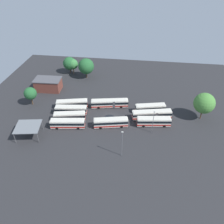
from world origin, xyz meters
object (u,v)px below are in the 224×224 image
at_px(bus_row0_slot1, 150,108).
at_px(bus_row2_slot3, 68,123).
at_px(bus_row2_slot2, 70,116).
at_px(lamp_post_near_entrance, 122,143).
at_px(depot_building, 48,84).
at_px(tree_west_edge, 204,103).
at_px(bus_row2_slot0, 72,104).
at_px(tree_northwest, 30,94).
at_px(tree_northeast, 73,64).
at_px(lamp_post_by_building, 153,121).
at_px(bus_row0_slot3, 154,121).
at_px(bus_row2_slot1, 71,110).
at_px(tree_north_edge, 70,63).
at_px(bus_row0_slot2, 152,114).
at_px(bus_row1_slot3, 111,122).
at_px(bus_row1_slot0, 110,103).
at_px(tree_east_edge, 86,66).
at_px(maintenance_shelter, 28,127).

distance_m(bus_row0_slot1, bus_row2_slot3, 32.02).
xyz_separation_m(bus_row2_slot2, lamp_post_near_entrance, (-20.83, 15.30, 3.47)).
relative_size(depot_building, tree_west_edge, 1.12).
distance_m(bus_row2_slot0, bus_row2_slot2, 8.37).
bearing_deg(tree_northwest, tree_northeast, -106.73).
bearing_deg(lamp_post_by_building, bus_row0_slot3, -98.21).
height_order(bus_row2_slot1, tree_northeast, tree_northeast).
relative_size(bus_row2_slot2, tree_north_edge, 1.40).
height_order(bus_row0_slot1, bus_row2_slot1, same).
height_order(depot_building, tree_northeast, tree_northeast).
bearing_deg(bus_row0_slot1, bus_row2_slot2, 17.60).
xyz_separation_m(bus_row2_slot0, tree_west_edge, (-49.69, 0.64, 5.03)).
xyz_separation_m(bus_row0_slot1, bus_row2_slot0, (30.93, 1.11, 0.00)).
height_order(bus_row0_slot2, lamp_post_near_entrance, lamp_post_near_entrance).
distance_m(tree_northeast, tree_west_edge, 65.16).
height_order(bus_row1_slot3, lamp_post_near_entrance, lamp_post_near_entrance).
relative_size(depot_building, tree_north_edge, 1.42).
bearing_deg(bus_row1_slot0, tree_east_edge, -58.10).
bearing_deg(lamp_post_by_building, bus_row2_slot1, -13.16).
relative_size(bus_row2_slot3, tree_northwest, 1.60).
bearing_deg(lamp_post_near_entrance, tree_northwest, -31.13).
relative_size(bus_row2_slot0, tree_west_edge, 1.18).
distance_m(bus_row0_slot3, tree_northeast, 54.67).
xyz_separation_m(depot_building, tree_west_edge, (-64.07, 13.06, 4.11)).
bearing_deg(maintenance_shelter, bus_row2_slot0, -117.40).
xyz_separation_m(bus_row2_slot3, lamp_post_by_building, (-29.61, -1.12, 3.22)).
relative_size(lamp_post_by_building, tree_east_edge, 0.93).
xyz_separation_m(bus_row1_slot0, lamp_post_by_building, (-16.66, 13.73, 3.22)).
bearing_deg(tree_northeast, tree_west_edge, 151.85).
distance_m(lamp_post_near_entrance, tree_east_edge, 54.80).
relative_size(bus_row0_slot3, bus_row1_slot3, 0.99).
height_order(lamp_post_by_building, tree_northwest, lamp_post_by_building).
distance_m(bus_row0_slot2, bus_row1_slot0, 17.50).
bearing_deg(bus_row2_slot2, bus_row0_slot3, -177.97).
bearing_deg(bus_row0_slot2, lamp_post_near_entrance, 65.79).
bearing_deg(depot_building, bus_row2_slot0, 139.19).
bearing_deg(tree_west_edge, tree_northeast, -28.15).
height_order(bus_row0_slot2, bus_row1_slot3, same).
bearing_deg(tree_north_edge, lamp_post_by_building, 134.53).
height_order(bus_row1_slot3, bus_row2_slot1, same).
relative_size(bus_row0_slot1, bus_row1_slot3, 0.96).
distance_m(bus_row1_slot3, depot_building, 38.49).
bearing_deg(bus_row1_slot0, tree_northwest, 4.32).
xyz_separation_m(bus_row0_slot1, lamp_post_by_building, (-0.60, 12.43, 3.22)).
distance_m(lamp_post_by_building, tree_west_edge, 21.15).
height_order(bus_row1_slot0, tree_east_edge, tree_east_edge).
bearing_deg(bus_row1_slot0, bus_row2_slot1, 24.94).
distance_m(bus_row0_slot3, bus_row2_slot0, 32.91).
xyz_separation_m(lamp_post_near_entrance, tree_west_edge, (-27.43, -22.91, 1.56)).
bearing_deg(bus_row2_slot2, bus_row1_slot0, -141.57).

